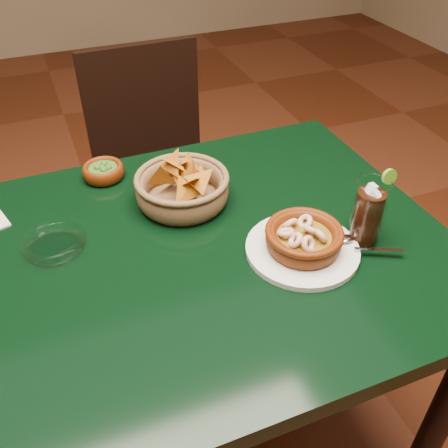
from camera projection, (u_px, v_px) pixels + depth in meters
name	position (u px, v px, depth m)	size (l,w,h in m)	color
dining_table	(158.00, 294.00, 1.04)	(1.20, 0.80, 0.75)	black
dining_chair	(158.00, 172.00, 1.71)	(0.42, 0.42, 0.89)	black
shrimp_plate	(303.00, 241.00, 0.98)	(0.29, 0.23, 0.07)	silver
chip_basket	(183.00, 188.00, 1.10)	(0.24, 0.24, 0.13)	brown
guacamole_ramekin	(103.00, 171.00, 1.19)	(0.12, 0.12, 0.04)	#4C1B04
cola_drink	(368.00, 212.00, 0.98)	(0.14, 0.14, 0.16)	white
glass_ashtray	(54.00, 244.00, 0.99)	(0.13, 0.13, 0.03)	white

